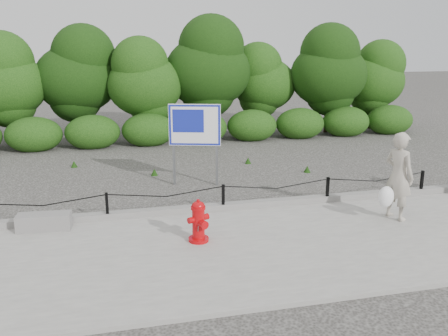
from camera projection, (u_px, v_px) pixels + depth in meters
ground at (223, 214)px, 10.57m from camera, size 90.00×90.00×0.00m
sidewalk at (248, 249)px, 8.68m from camera, size 14.00×4.00×0.08m
curb at (223, 207)px, 10.58m from camera, size 14.00×0.22×0.14m
chain_barrier at (223, 194)px, 10.45m from camera, size 10.06×0.06×0.60m
treeline at (182, 75)px, 18.46m from camera, size 19.98×3.56×4.64m
fire_hydrant at (199, 221)px, 8.82m from camera, size 0.50×0.50×0.82m
pedestrian at (398, 177)px, 9.84m from camera, size 0.84×0.79×1.86m
concrete_block at (44, 222)px, 9.43m from camera, size 1.06×0.44×0.33m
advertising_sign at (195, 129)px, 12.29m from camera, size 1.31×0.46×2.17m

